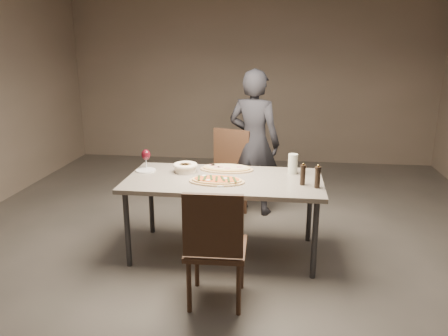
# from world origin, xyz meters

# --- Properties ---
(room) EXTENTS (7.00, 7.00, 7.00)m
(room) POSITION_xyz_m (0.00, 0.00, 1.40)
(room) COLOR #56514A
(room) RESTS_ON ground
(dining_table) EXTENTS (1.80, 0.90, 0.75)m
(dining_table) POSITION_xyz_m (0.00, 0.00, 0.69)
(dining_table) COLOR gray
(dining_table) RESTS_ON ground
(zucchini_pizza) EXTENTS (0.50, 0.28, 0.05)m
(zucchini_pizza) POSITION_xyz_m (-0.05, -0.12, 0.77)
(zucchini_pizza) COLOR tan
(zucchini_pizza) RESTS_ON dining_table
(ham_pizza) EXTENTS (0.52, 0.29, 0.04)m
(ham_pizza) POSITION_xyz_m (-0.01, 0.28, 0.77)
(ham_pizza) COLOR tan
(ham_pizza) RESTS_ON dining_table
(bread_basket) EXTENTS (0.24, 0.24, 0.08)m
(bread_basket) POSITION_xyz_m (-0.40, 0.16, 0.80)
(bread_basket) COLOR beige
(bread_basket) RESTS_ON dining_table
(oil_dish) EXTENTS (0.12, 0.12, 0.01)m
(oil_dish) POSITION_xyz_m (-0.00, -0.20, 0.76)
(oil_dish) COLOR white
(oil_dish) RESTS_ON dining_table
(pepper_mill_left) EXTENTS (0.05, 0.05, 0.20)m
(pepper_mill_left) POSITION_xyz_m (0.71, -0.10, 0.84)
(pepper_mill_left) COLOR black
(pepper_mill_left) RESTS_ON dining_table
(pepper_mill_right) EXTENTS (0.05, 0.05, 0.21)m
(pepper_mill_right) POSITION_xyz_m (0.83, -0.17, 0.85)
(pepper_mill_right) COLOR black
(pepper_mill_right) RESTS_ON dining_table
(carafe) EXTENTS (0.09, 0.09, 0.19)m
(carafe) POSITION_xyz_m (0.63, 0.24, 0.85)
(carafe) COLOR silver
(carafe) RESTS_ON dining_table
(wine_glass) EXTENTS (0.09, 0.09, 0.20)m
(wine_glass) POSITION_xyz_m (-0.80, 0.22, 0.89)
(wine_glass) COLOR silver
(wine_glass) RESTS_ON dining_table
(side_plate) EXTENTS (0.19, 0.19, 0.01)m
(side_plate) POSITION_xyz_m (-0.79, 0.14, 0.76)
(side_plate) COLOR white
(side_plate) RESTS_ON dining_table
(chair_near) EXTENTS (0.47, 0.47, 0.95)m
(chair_near) POSITION_xyz_m (0.05, -0.89, 0.53)
(chair_near) COLOR #3B2619
(chair_near) RESTS_ON ground
(chair_far) EXTENTS (0.60, 0.60, 0.99)m
(chair_far) POSITION_xyz_m (-0.09, 0.99, 0.56)
(chair_far) COLOR #3B2619
(chair_far) RESTS_ON ground
(diner) EXTENTS (0.71, 0.58, 1.68)m
(diner) POSITION_xyz_m (0.21, 1.11, 0.84)
(diner) COLOR black
(diner) RESTS_ON ground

